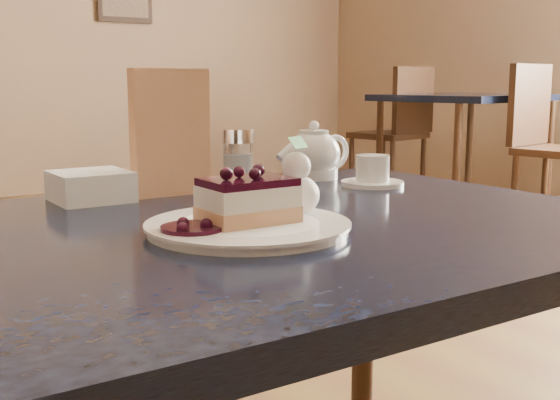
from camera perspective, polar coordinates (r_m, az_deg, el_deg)
main_table at (r=0.92m, az=-4.07°, el=-6.52°), size 1.11×0.74×0.69m
dessert_plate at (r=0.86m, az=-2.62°, el=-2.24°), size 0.25×0.25×0.01m
cheesecake_slice at (r=0.85m, az=-2.63°, el=-0.06°), size 0.11×0.08×0.06m
whipped_cream at (r=0.90m, az=1.32°, el=0.44°), size 0.06×0.06×0.05m
berry_sauce at (r=0.82m, az=-7.16°, el=-2.29°), size 0.07×0.07×0.01m
tea_set at (r=1.30m, az=3.70°, el=3.36°), size 0.18×0.24×0.10m
menu_card at (r=1.14m, az=-8.89°, el=5.43°), size 0.13×0.03×0.20m
sugar_shaker at (r=1.21m, az=-3.44°, el=3.46°), size 0.06×0.06×0.10m
napkin_stack at (r=1.11m, az=-15.14°, el=1.09°), size 0.11×0.11×0.05m
bg_table_far_right at (r=4.81m, az=14.53°, el=-0.15°), size 1.17×1.90×1.26m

